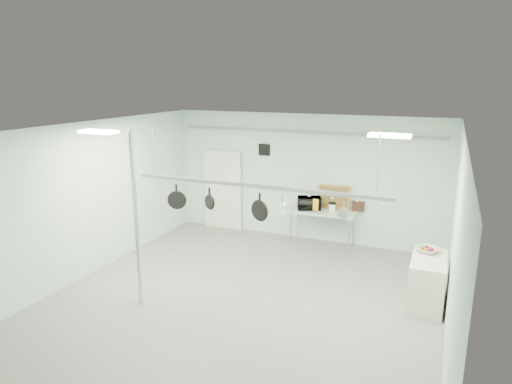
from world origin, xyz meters
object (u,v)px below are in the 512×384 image
at_px(chrome_pole, 136,220).
at_px(pot_rack, 254,184).
at_px(coffee_canister, 332,208).
at_px(microwave, 309,203).
at_px(side_cabinet, 427,281).
at_px(skillet_right, 260,207).
at_px(skillet_left, 177,196).
at_px(skillet_mid, 210,198).
at_px(prep_table, 323,214).
at_px(fruit_bowl, 427,250).

bearing_deg(chrome_pole, pot_rack, 25.35).
bearing_deg(coffee_canister, microwave, -179.78).
relative_size(chrome_pole, side_cabinet, 2.67).
xyz_separation_m(pot_rack, skillet_right, (0.10, 0.00, -0.40)).
relative_size(microwave, skillet_left, 1.18).
bearing_deg(skillet_right, skillet_left, -159.81).
height_order(skillet_mid, skillet_right, same).
bearing_deg(prep_table, coffee_canister, 0.25).
bearing_deg(side_cabinet, pot_rack, -159.55).
relative_size(pot_rack, skillet_mid, 12.15).
bearing_deg(chrome_pole, skillet_mid, 42.08).
relative_size(side_cabinet, fruit_bowl, 3.05).
height_order(fruit_bowl, skillet_left, skillet_left).
xyz_separation_m(microwave, fruit_bowl, (2.84, -1.91, -0.11)).
distance_m(prep_table, fruit_bowl, 3.14).
distance_m(prep_table, microwave, 0.42).
bearing_deg(side_cabinet, skillet_mid, -164.07).
bearing_deg(pot_rack, coffee_canister, 79.26).
bearing_deg(pot_rack, skillet_left, 180.00).
relative_size(fruit_bowl, skillet_mid, 1.00).
relative_size(skillet_left, skillet_mid, 1.19).
height_order(pot_rack, fruit_bowl, pot_rack).
height_order(microwave, fruit_bowl, microwave).
height_order(coffee_canister, fruit_bowl, coffee_canister).
xyz_separation_m(skillet_mid, skillet_right, (1.00, 0.00, -0.06)).
relative_size(prep_table, skillet_right, 3.09).
bearing_deg(side_cabinet, skillet_right, -158.90).
bearing_deg(skillet_right, chrome_pole, -135.58).
bearing_deg(fruit_bowl, skillet_right, -153.57).
bearing_deg(microwave, skillet_mid, 51.86).
height_order(prep_table, side_cabinet, prep_table).
height_order(microwave, skillet_left, skillet_left).
bearing_deg(coffee_canister, chrome_pole, -121.02).
height_order(coffee_canister, skillet_right, skillet_right).
height_order(prep_table, pot_rack, pot_rack).
relative_size(fruit_bowl, skillet_left, 0.84).
bearing_deg(microwave, fruit_bowl, 124.09).
distance_m(side_cabinet, coffee_canister, 3.25).
xyz_separation_m(skillet_left, skillet_right, (1.72, 0.00, -0.02)).
bearing_deg(side_cabinet, fruit_bowl, 101.09).
height_order(coffee_canister, skillet_left, skillet_left).
height_order(microwave, skillet_right, skillet_right).
height_order(chrome_pole, pot_rack, chrome_pole).
distance_m(fruit_bowl, skillet_left, 4.81).
bearing_deg(side_cabinet, coffee_canister, 136.56).
height_order(microwave, skillet_mid, skillet_mid).
distance_m(chrome_pole, skillet_right, 2.20).
bearing_deg(skillet_mid, side_cabinet, 42.80).
distance_m(pot_rack, fruit_bowl, 3.46).
bearing_deg(skillet_mid, prep_table, 95.31).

